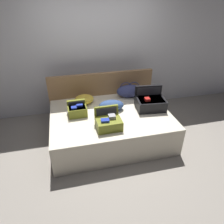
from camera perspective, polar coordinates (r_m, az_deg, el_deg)
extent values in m
plane|color=gray|center=(3.69, 1.05, -10.69)|extent=(12.00, 12.00, 0.00)
cube|color=silver|center=(4.52, -4.18, 16.12)|extent=(8.00, 0.10, 2.60)
cube|color=beige|center=(3.83, -0.39, -3.84)|extent=(2.09, 1.51, 0.53)
cube|color=olive|center=(4.38, -2.77, 4.48)|extent=(2.14, 0.08, 1.00)
cube|color=black|center=(3.85, 10.56, 2.18)|extent=(0.54, 0.43, 0.20)
cube|color=#28282D|center=(3.84, 10.60, 2.57)|extent=(0.48, 0.37, 0.14)
cube|color=#B21E19|center=(3.73, 9.64, 3.41)|extent=(0.09, 0.10, 0.05)
cube|color=black|center=(3.99, 9.83, 4.70)|extent=(0.51, 0.09, 0.37)
cube|color=#28282D|center=(3.96, 9.94, 4.54)|extent=(0.43, 0.06, 0.32)
cube|color=olive|center=(3.27, -0.88, -3.26)|extent=(0.39, 0.32, 0.16)
cube|color=#28282D|center=(3.26, -0.88, -2.90)|extent=(0.35, 0.28, 0.11)
cube|color=#1E33A5|center=(3.17, -1.91, -2.37)|extent=(0.14, 0.10, 0.04)
cube|color=#99999E|center=(3.25, -0.03, -1.29)|extent=(0.11, 0.11, 0.06)
cube|color=olive|center=(3.37, -1.59, -0.64)|extent=(0.39, 0.05, 0.31)
cube|color=#28282D|center=(3.35, -1.49, -0.87)|extent=(0.33, 0.02, 0.26)
cube|color=olive|center=(3.64, -9.46, 0.19)|extent=(0.33, 0.24, 0.16)
cube|color=#28282D|center=(3.63, -9.49, 0.53)|extent=(0.29, 0.21, 0.12)
cube|color=#1E33A5|center=(3.57, -10.42, 1.14)|extent=(0.10, 0.09, 0.03)
cube|color=#1E33A5|center=(3.62, -8.88, 1.78)|extent=(0.11, 0.07, 0.04)
cube|color=olive|center=(3.75, -9.76, 1.70)|extent=(0.32, 0.07, 0.23)
cube|color=#28282D|center=(3.72, -9.70, 1.45)|extent=(0.27, 0.02, 0.20)
ellipsoid|color=navy|center=(4.22, 4.86, 5.74)|extent=(0.55, 0.30, 0.26)
torus|color=navy|center=(4.18, 3.82, 6.59)|extent=(0.24, 0.05, 0.24)
torus|color=navy|center=(4.20, 5.97, 6.67)|extent=(0.24, 0.05, 0.24)
ellipsoid|color=gold|center=(4.03, -7.63, 3.48)|extent=(0.41, 0.36, 0.16)
ellipsoid|color=navy|center=(3.76, -0.17, 1.82)|extent=(0.47, 0.32, 0.18)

